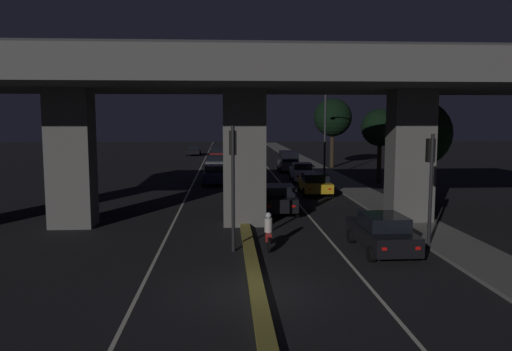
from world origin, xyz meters
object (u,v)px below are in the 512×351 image
at_px(motorcycle_red_filtering_near, 268,233).
at_px(motorcycle_white_filtering_far, 253,187).
at_px(car_dark_red_third_oncoming, 217,153).
at_px(traffic_light_left_of_median, 233,166).
at_px(traffic_light_right_of_median, 430,170).
at_px(car_black_lead, 382,233).
at_px(street_lamp, 322,120).
at_px(car_black_fourth_oncoming, 194,151).
at_px(car_white_fourth, 302,172).
at_px(car_black_second, 279,198).
at_px(car_dark_blue_lead_oncoming, 216,175).
at_px(motorcycle_blue_filtering_mid, 256,207).
at_px(car_grey_fifth, 289,161).
at_px(pedestrian_on_sidewalk, 391,196).
at_px(car_silver_second_oncoming, 215,162).
at_px(car_taxi_yellow_third, 315,183).

distance_m(motorcycle_red_filtering_near, motorcycle_white_filtering_far, 13.78).
bearing_deg(car_dark_red_third_oncoming, traffic_light_left_of_median, 2.26).
bearing_deg(traffic_light_right_of_median, car_black_lead, -165.90).
relative_size(street_lamp, car_black_fourth_oncoming, 2.02).
bearing_deg(traffic_light_right_of_median, car_white_fourth, 94.95).
bearing_deg(car_black_second, street_lamp, -16.87).
bearing_deg(traffic_light_right_of_median, car_dark_blue_lead_oncoming, 113.93).
bearing_deg(car_white_fourth, motorcycle_blue_filtering_mid, 164.37).
xyz_separation_m(car_dark_red_third_oncoming, motorcycle_red_filtering_near, (2.76, -43.79, -0.25)).
height_order(traffic_light_left_of_median, motorcycle_white_filtering_far, traffic_light_left_of_median).
bearing_deg(motorcycle_red_filtering_near, motorcycle_blue_filtering_mid, 4.08).
bearing_deg(car_black_fourth_oncoming, traffic_light_right_of_median, 13.17).
xyz_separation_m(car_black_lead, car_grey_fifth, (0.11, 30.10, 0.28)).
xyz_separation_m(traffic_light_right_of_median, street_lamp, (0.05, 23.26, 1.91)).
relative_size(car_grey_fifth, motorcycle_white_filtering_far, 2.32).
relative_size(car_black_lead, car_black_fourth_oncoming, 1.01).
bearing_deg(car_black_fourth_oncoming, street_lamp, 23.36).
distance_m(car_grey_fifth, motorcycle_blue_filtering_mid, 23.45).
xyz_separation_m(car_dark_blue_lead_oncoming, pedestrian_on_sidewalk, (10.14, -12.62, 0.15)).
distance_m(car_silver_second_oncoming, motorcycle_white_filtering_far, 18.07).
distance_m(car_white_fourth, motorcycle_blue_filtering_mid, 15.85).
bearing_deg(motorcycle_red_filtering_near, motorcycle_white_filtering_far, 2.16).
bearing_deg(motorcycle_white_filtering_far, car_grey_fifth, -15.94).
bearing_deg(motorcycle_white_filtering_far, street_lamp, -35.10).
distance_m(traffic_light_left_of_median, car_dark_blue_lead_oncoming, 20.64).
xyz_separation_m(car_white_fourth, motorcycle_blue_filtering_mid, (-4.82, -15.09, -0.20)).
relative_size(motorcycle_red_filtering_near, pedestrian_on_sidewalk, 1.17).
bearing_deg(motorcycle_white_filtering_far, pedestrian_on_sidewalk, -129.87).
distance_m(street_lamp, motorcycle_blue_filtering_mid, 18.53).
distance_m(car_taxi_yellow_third, motorcycle_blue_filtering_mid, 9.23).
relative_size(traffic_light_right_of_median, car_black_second, 1.05).
bearing_deg(pedestrian_on_sidewalk, car_taxi_yellow_third, 114.91).
bearing_deg(traffic_light_left_of_median, motorcycle_white_filtering_far, 83.55).
height_order(street_lamp, car_grey_fifth, street_lamp).
xyz_separation_m(street_lamp, car_black_fourth_oncoming, (-12.86, 28.89, -4.42)).
bearing_deg(car_black_second, car_dark_blue_lead_oncoming, 19.25).
bearing_deg(motorcycle_white_filtering_far, car_taxi_yellow_third, -82.90).
height_order(car_dark_red_third_oncoming, car_black_fourth_oncoming, car_dark_red_third_oncoming).
height_order(street_lamp, car_taxi_yellow_third, street_lamp).
relative_size(traffic_light_left_of_median, car_white_fourth, 1.10).
height_order(car_black_second, car_silver_second_oncoming, car_black_second).
bearing_deg(car_white_fourth, traffic_light_right_of_median, -172.97).
height_order(car_black_second, car_white_fourth, car_white_fourth).
height_order(car_grey_fifth, car_dark_red_third_oncoming, car_grey_fifth).
distance_m(car_grey_fifth, car_dark_red_third_oncoming, 16.23).
height_order(traffic_light_right_of_median, motorcycle_red_filtering_near, traffic_light_right_of_median).
height_order(car_dark_blue_lead_oncoming, motorcycle_blue_filtering_mid, car_dark_blue_lead_oncoming).
height_order(car_grey_fifth, pedestrian_on_sidewalk, car_grey_fifth).
bearing_deg(car_dark_red_third_oncoming, motorcycle_red_filtering_near, 4.14).
relative_size(street_lamp, pedestrian_on_sidewalk, 5.52).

